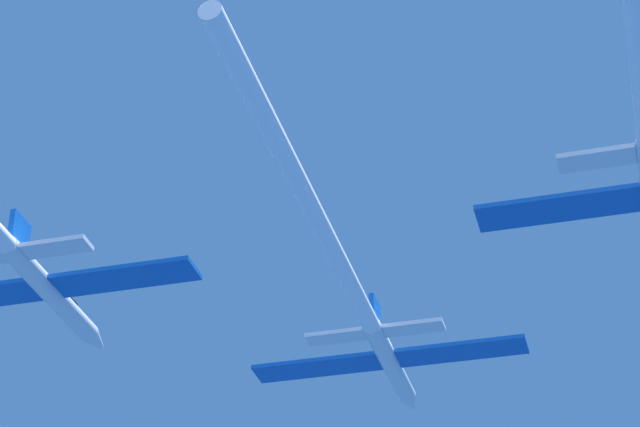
{
  "coord_description": "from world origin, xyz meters",
  "views": [
    {
      "loc": [
        15.72,
        -81.06,
        -38.38
      ],
      "look_at": [
        -0.1,
        -21.5,
        -0.21
      ],
      "focal_mm": 72.91,
      "sensor_mm": 36.0,
      "label": 1
    }
  ],
  "objects": [
    {
      "name": "jet_lead",
      "position": [
        -0.71,
        -11.32,
        0.48
      ],
      "size": [
        19.22,
        47.16,
        3.18
      ],
      "color": "silver"
    }
  ]
}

